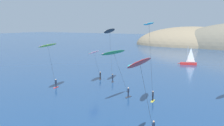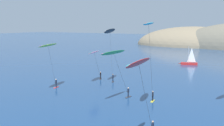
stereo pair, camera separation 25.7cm
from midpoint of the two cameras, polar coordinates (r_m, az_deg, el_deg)
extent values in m
ellipsoid|color=#84755B|center=(166.02, 15.93, 3.39)|extent=(68.17, 36.86, 21.81)
cube|color=#B22323|center=(88.31, 15.19, -0.12)|extent=(5.00, 2.77, 0.70)
cone|color=#B22323|center=(88.31, 13.64, -0.07)|extent=(2.26, 1.28, 0.67)
cylinder|color=#B2B2B7|center=(87.97, 15.07, 1.73)|extent=(0.12, 0.12, 5.00)
pyramid|color=white|center=(88.00, 15.65, 1.59)|extent=(1.74, 0.61, 4.25)
cylinder|color=#A5A5AD|center=(88.24, 15.60, 0.25)|extent=(1.74, 0.61, 0.08)
cube|color=#2D2D33|center=(60.23, 0.00, -3.81)|extent=(1.05, 1.51, 0.08)
cylinder|color=#192338|center=(60.14, 0.00, -3.40)|extent=(0.22, 0.22, 0.80)
cube|color=#192338|center=(60.01, 0.00, -2.75)|extent=(0.28, 0.38, 0.60)
sphere|color=#9E7051|center=(59.93, 0.00, -2.35)|extent=(0.22, 0.22, 0.22)
cylinder|color=black|center=(59.70, -0.10, -2.92)|extent=(0.54, 0.18, 0.04)
ellipsoid|color=black|center=(56.98, -0.62, 6.53)|extent=(2.93, 6.35, 1.13)
cylinder|color=white|center=(56.98, -0.62, 6.58)|extent=(1.70, 5.74, 0.16)
cylinder|color=#333338|center=(58.15, -0.35, 1.64)|extent=(0.49, 1.72, 9.75)
cube|color=#2D2D33|center=(63.11, -2.52, -3.28)|extent=(1.10, 1.50, 0.08)
cylinder|color=black|center=(63.02, -2.53, -2.88)|extent=(0.22, 0.22, 0.80)
cube|color=black|center=(62.89, -2.53, -2.26)|extent=(0.28, 0.38, 0.60)
sphere|color=tan|center=(62.82, -2.53, -1.88)|extent=(0.22, 0.22, 0.22)
cylinder|color=black|center=(62.59, -2.63, -2.42)|extent=(0.54, 0.18, 0.04)
ellipsoid|color=pink|center=(58.43, -3.86, 2.18)|extent=(2.85, 5.64, 0.69)
cylinder|color=#14895B|center=(58.42, -3.86, 2.23)|extent=(1.51, 5.04, 0.16)
cylinder|color=#333338|center=(60.46, -3.23, -0.25)|extent=(0.98, 3.56, 5.32)
cube|color=red|center=(56.01, -11.45, -4.87)|extent=(0.79, 1.55, 0.08)
cylinder|color=#192338|center=(55.91, -11.46, -4.43)|extent=(0.22, 0.22, 0.80)
cube|color=#192338|center=(55.77, -11.48, -3.73)|extent=(0.29, 0.38, 0.60)
sphere|color=beige|center=(55.69, -11.49, -3.31)|extent=(0.22, 0.22, 0.22)
cylinder|color=black|center=(55.49, -11.64, -3.92)|extent=(0.54, 0.19, 0.04)
ellipsoid|color=#8CD12D|center=(52.40, -13.05, 3.51)|extent=(3.31, 6.45, 0.77)
cylinder|color=#722DD1|center=(52.39, -13.05, 3.56)|extent=(1.82, 5.74, 0.16)
cylinder|color=#333338|center=(53.83, -12.32, -0.37)|extent=(0.69, 2.30, 7.29)
cube|color=#192338|center=(32.14, 8.21, -12.41)|extent=(0.23, 0.36, 0.60)
sphere|color=tan|center=(32.00, 8.23, -11.70)|extent=(0.22, 0.22, 0.22)
ellipsoid|color=red|center=(26.19, 5.42, 0.04)|extent=(1.57, 5.61, 0.94)
cylinder|color=#23D6DB|center=(26.18, 5.42, 0.15)|extent=(0.64, 5.25, 0.16)
cylinder|color=#333338|center=(28.86, 6.82, -7.11)|extent=(0.40, 4.13, 7.58)
cube|color=yellow|center=(45.89, 8.11, -7.65)|extent=(0.70, 1.55, 0.08)
cylinder|color=black|center=(45.77, 8.13, -7.12)|extent=(0.22, 0.22, 0.80)
cube|color=black|center=(45.60, 8.14, -6.27)|extent=(0.29, 0.38, 0.60)
sphere|color=tan|center=(45.49, 8.15, -5.76)|extent=(0.22, 0.22, 0.22)
cylinder|color=black|center=(45.29, 8.08, -6.52)|extent=(0.54, 0.19, 0.04)
ellipsoid|color=#23B2C6|center=(38.53, 7.34, 7.91)|extent=(2.78, 5.78, 0.52)
cylinder|color=#DB4C38|center=(38.53, 7.34, 7.99)|extent=(1.67, 5.21, 0.16)
cylinder|color=#333338|center=(41.59, 7.74, 0.04)|extent=(1.54, 5.20, 11.19)
cube|color=#2D2D33|center=(47.89, 3.17, -6.92)|extent=(0.48, 1.52, 0.08)
cylinder|color=#192338|center=(47.78, 3.17, -6.41)|extent=(0.22, 0.22, 0.80)
cube|color=#192338|center=(47.61, 3.18, -5.59)|extent=(0.21, 0.35, 0.60)
sphere|color=beige|center=(47.51, 3.18, -5.10)|extent=(0.22, 0.22, 0.22)
cylinder|color=black|center=(47.35, 2.96, -5.82)|extent=(0.55, 0.06, 0.04)
ellipsoid|color=green|center=(42.67, 0.17, 2.13)|extent=(1.22, 6.34, 0.80)
cylinder|color=#D660B7|center=(42.66, 0.17, 2.20)|extent=(0.33, 6.00, 0.16)
cylinder|color=#333338|center=(44.90, 1.64, -2.11)|extent=(0.14, 4.19, 6.85)
camera|label=1|loc=(0.13, -90.15, -0.02)|focal=45.00mm
camera|label=2|loc=(0.13, 89.85, 0.02)|focal=45.00mm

